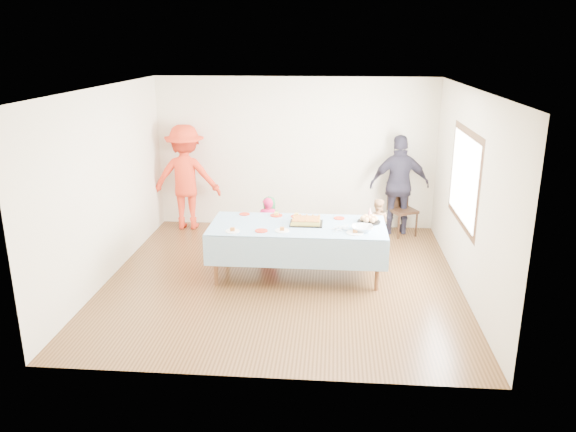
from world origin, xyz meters
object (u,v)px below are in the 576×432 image
object	(u,v)px
birthday_cake	(306,221)
dining_chair	(401,204)
adult_left	(186,177)
party_table	(298,228)

from	to	relation	value
birthday_cake	dining_chair	world-z (taller)	dining_chair
birthday_cake	dining_chair	distance (m)	2.54
adult_left	birthday_cake	bearing A→B (deg)	135.43
party_table	birthday_cake	bearing A→B (deg)	24.26
party_table	dining_chair	xyz separation A→B (m)	(1.69, 2.04, -0.19)
birthday_cake	party_table	bearing A→B (deg)	-155.74
dining_chair	adult_left	bearing A→B (deg)	154.77
party_table	adult_left	bearing A→B (deg)	136.30
birthday_cake	dining_chair	size ratio (longest dim) A/B	0.49
dining_chair	adult_left	distance (m)	3.86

